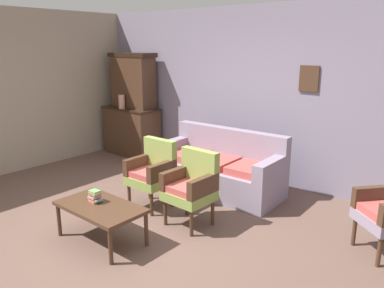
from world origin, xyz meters
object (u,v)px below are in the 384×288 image
at_px(armchair_row_middle, 153,170).
at_px(coffee_table, 100,209).
at_px(vase_on_cabinet, 122,102).
at_px(armchair_by_doorway, 192,185).
at_px(floral_couch, 220,170).
at_px(side_cabinet, 132,131).
at_px(book_stack_on_table, 95,196).

distance_m(armchair_row_middle, coffee_table, 1.06).
distance_m(vase_on_cabinet, armchair_by_doorway, 3.27).
distance_m(vase_on_cabinet, floral_couch, 2.65).
distance_m(side_cabinet, book_stack_on_table, 3.36).
relative_size(floral_couch, book_stack_on_table, 12.75).
bearing_deg(vase_on_cabinet, armchair_row_middle, -31.41).
bearing_deg(armchair_by_doorway, coffee_table, -117.56).
bearing_deg(book_stack_on_table, vase_on_cabinet, 134.45).
bearing_deg(floral_couch, book_stack_on_table, -96.89).
bearing_deg(armchair_row_middle, floral_couch, 70.14).
xyz_separation_m(coffee_table, book_stack_on_table, (-0.12, 0.02, 0.11)).
distance_m(side_cabinet, vase_on_cabinet, 0.62).
xyz_separation_m(side_cabinet, vase_on_cabinet, (-0.05, -0.18, 0.60)).
bearing_deg(side_cabinet, book_stack_on_table, -48.30).
bearing_deg(armchair_row_middle, book_stack_on_table, -83.11).
bearing_deg(book_stack_on_table, side_cabinet, 131.70).
distance_m(armchair_row_middle, book_stack_on_table, 1.02).
bearing_deg(armchair_row_middle, vase_on_cabinet, 148.59).
relative_size(coffee_table, book_stack_on_table, 6.76).
distance_m(coffee_table, book_stack_on_table, 0.16).
distance_m(floral_couch, coffee_table, 2.05).
xyz_separation_m(armchair_row_middle, book_stack_on_table, (0.12, -1.01, -0.01)).
relative_size(side_cabinet, coffee_table, 1.16).
relative_size(side_cabinet, vase_on_cabinet, 4.39).
xyz_separation_m(vase_on_cabinet, armchair_row_middle, (2.16, -1.32, -0.56)).
bearing_deg(coffee_table, book_stack_on_table, 170.36).
bearing_deg(floral_couch, vase_on_cabinet, 173.07).
height_order(armchair_by_doorway, book_stack_on_table, armchair_by_doorway).
bearing_deg(coffee_table, armchair_by_doorway, 62.44).
height_order(side_cabinet, vase_on_cabinet, vase_on_cabinet).
distance_m(floral_couch, book_stack_on_table, 2.04).
xyz_separation_m(side_cabinet, coffee_table, (2.35, -2.53, -0.09)).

